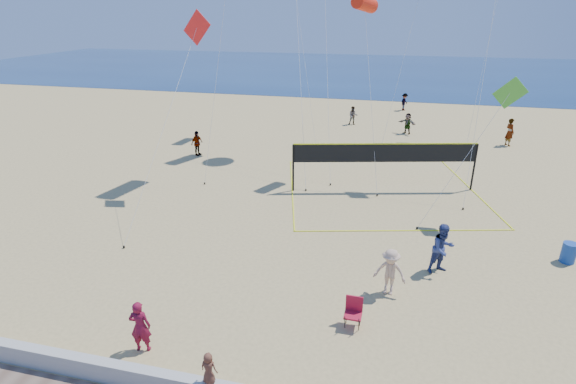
% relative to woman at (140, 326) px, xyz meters
% --- Properties ---
extents(ground, '(120.00, 120.00, 0.00)m').
position_rel_woman_xyz_m(ground, '(3.55, 1.77, -0.79)').
color(ground, tan).
rests_on(ground, ground).
extents(ocean, '(140.00, 50.00, 0.03)m').
position_rel_woman_xyz_m(ocean, '(3.55, 63.77, -0.78)').
color(ocean, navy).
rests_on(ocean, ground).
extents(woman, '(0.65, 0.50, 1.59)m').
position_rel_woman_xyz_m(woman, '(0.00, 0.00, 0.00)').
color(woman, maroon).
rests_on(woman, ground).
extents(toddler, '(0.42, 0.29, 0.83)m').
position_rel_woman_xyz_m(toddler, '(2.55, -1.21, 0.22)').
color(toddler, brown).
rests_on(toddler, seawall).
extents(bystander_a, '(1.16, 1.10, 1.89)m').
position_rel_woman_xyz_m(bystander_a, '(8.36, 6.20, 0.15)').
color(bystander_a, navy).
rests_on(bystander_a, ground).
extents(bystander_b, '(1.15, 0.77, 1.65)m').
position_rel_woman_xyz_m(bystander_b, '(6.59, 4.38, 0.03)').
color(bystander_b, tan).
rests_on(bystander_b, ground).
extents(far_person_0, '(0.70, 1.02, 1.61)m').
position_rel_woman_xyz_m(far_person_0, '(-6.04, 17.09, 0.01)').
color(far_person_0, gray).
rests_on(far_person_0, ground).
extents(far_person_1, '(1.48, 1.16, 1.57)m').
position_rel_woman_xyz_m(far_person_1, '(7.23, 25.94, -0.01)').
color(far_person_1, gray).
rests_on(far_person_1, ground).
extents(far_person_2, '(0.74, 0.83, 1.92)m').
position_rel_woman_xyz_m(far_person_2, '(14.07, 24.28, 0.17)').
color(far_person_2, gray).
rests_on(far_person_2, ground).
extents(far_person_3, '(0.77, 0.62, 1.51)m').
position_rel_woman_xyz_m(far_person_3, '(2.90, 27.80, -0.04)').
color(far_person_3, gray).
rests_on(far_person_3, ground).
extents(far_person_4, '(0.96, 1.18, 1.59)m').
position_rel_woman_xyz_m(far_person_4, '(6.98, 34.57, 0.00)').
color(far_person_4, gray).
rests_on(far_person_4, ground).
extents(camp_chair, '(0.53, 0.65, 1.06)m').
position_rel_woman_xyz_m(camp_chair, '(5.61, 2.45, -0.25)').
color(camp_chair, maroon).
rests_on(camp_chair, ground).
extents(trash_barrel, '(0.65, 0.65, 0.79)m').
position_rel_woman_xyz_m(trash_barrel, '(13.09, 8.03, -0.40)').
color(trash_barrel, '#174095').
rests_on(trash_barrel, ground).
extents(volleyball_net, '(11.63, 11.52, 2.56)m').
position_rel_woman_xyz_m(volleyball_net, '(5.95, 13.74, 0.98)').
color(volleyball_net, black).
rests_on(volleyball_net, ground).
extents(kite_2, '(2.18, 4.13, 9.57)m').
position_rel_woman_xyz_m(kite_2, '(4.28, 16.03, 8.29)').
color(kite_2, red).
rests_on(kite_2, ground).
extents(kite_3, '(1.59, 7.05, 8.87)m').
position_rel_woman_xyz_m(kite_3, '(-3.08, 11.39, 6.80)').
color(kite_3, red).
rests_on(kite_3, ground).
extents(kite_4, '(3.80, 2.33, 6.37)m').
position_rel_woman_xyz_m(kite_4, '(10.59, 11.31, 4.53)').
color(kite_4, green).
rests_on(kite_4, ground).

